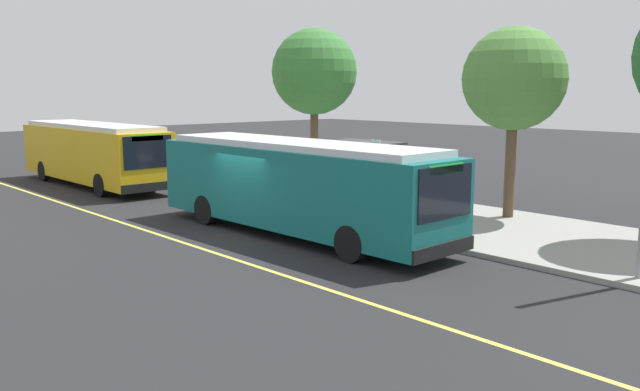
% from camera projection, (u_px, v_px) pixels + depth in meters
% --- Properties ---
extents(ground_plane, '(120.00, 120.00, 0.00)m').
position_uv_depth(ground_plane, '(249.00, 233.00, 20.83)').
color(ground_plane, '#232326').
extents(sidewalk_curb, '(44.00, 6.40, 0.15)m').
position_uv_depth(sidewalk_curb, '(377.00, 208.00, 24.81)').
color(sidewalk_curb, gray).
rests_on(sidewalk_curb, ground_plane).
extents(lane_stripe_center, '(36.00, 0.14, 0.01)m').
position_uv_depth(lane_stripe_center, '(188.00, 244.00, 19.37)').
color(lane_stripe_center, '#E0D64C').
rests_on(lane_stripe_center, ground_plane).
extents(transit_bus_main, '(11.30, 2.76, 2.95)m').
position_uv_depth(transit_bus_main, '(297.00, 184.00, 20.37)').
color(transit_bus_main, '#146B66').
rests_on(transit_bus_main, ground_plane).
extents(transit_bus_second, '(11.10, 2.65, 2.95)m').
position_uv_depth(transit_bus_second, '(93.00, 152.00, 31.02)').
color(transit_bus_second, gold).
rests_on(transit_bus_second, ground_plane).
extents(bus_shelter, '(2.90, 1.60, 2.48)m').
position_uv_depth(bus_shelter, '(363.00, 160.00, 24.62)').
color(bus_shelter, '#333338').
rests_on(bus_shelter, sidewalk_curb).
extents(waiting_bench, '(1.60, 0.48, 0.95)m').
position_uv_depth(waiting_bench, '(366.00, 195.00, 24.57)').
color(waiting_bench, brown).
rests_on(waiting_bench, sidewalk_curb).
extents(route_sign_post, '(0.44, 0.08, 2.80)m').
position_uv_depth(route_sign_post, '(375.00, 170.00, 21.22)').
color(route_sign_post, '#333338').
rests_on(route_sign_post, sidewalk_curb).
extents(street_tree_near_shelter, '(3.80, 3.80, 7.06)m').
position_uv_depth(street_tree_near_shelter, '(314.00, 72.00, 29.12)').
color(street_tree_near_shelter, brown).
rests_on(street_tree_near_shelter, sidewalk_curb).
extents(street_tree_upstreet, '(3.49, 3.49, 6.48)m').
position_uv_depth(street_tree_upstreet, '(514.00, 80.00, 22.08)').
color(street_tree_upstreet, brown).
rests_on(street_tree_upstreet, sidewalk_curb).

